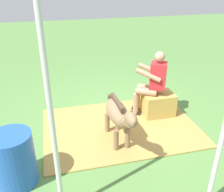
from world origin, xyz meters
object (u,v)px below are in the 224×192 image
Objects in this scene: hay_bale at (158,104)px; water_barrel at (14,159)px; pony_standing at (119,115)px; soda_bottle at (168,97)px; person_seated at (152,81)px; tent_pole_right at (53,128)px.

hay_bale is 2.97m from water_barrel.
soda_bottle is (-1.50, -1.20, -0.44)m from pony_standing.
person_seated is 1.71× the size of water_barrel.
tent_pole_right is at bearing 130.85° from water_barrel.
soda_bottle is at bearing -150.84° from water_barrel.
water_barrel is at bearing 29.16° from soda_bottle.
tent_pole_right is at bearing 43.02° from hay_bale.
person_seated is 0.54× the size of tent_pole_right.
soda_bottle is at bearing -141.37° from pony_standing.
water_barrel is (1.63, 0.54, -0.17)m from pony_standing.
tent_pole_right is (1.94, 2.01, 0.50)m from person_seated.
tent_pole_right is (1.05, 1.22, 0.70)m from pony_standing.
soda_bottle is at bearing -134.65° from hay_bale.
water_barrel is at bearing 25.66° from hay_bale.
tent_pole_right reaches higher than water_barrel.
soda_bottle is at bearing -136.55° from tent_pole_right.
hay_bale is at bearing -154.34° from water_barrel.
pony_standing is 5.00× the size of soda_bottle.
water_barrel is at bearing 18.51° from pony_standing.
soda_bottle is (-0.61, -0.41, -0.63)m from person_seated.
person_seated is at bearing -134.04° from tent_pole_right.
person_seated reaches higher than soda_bottle.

